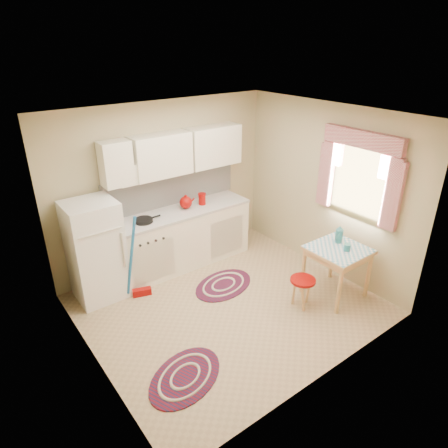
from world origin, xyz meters
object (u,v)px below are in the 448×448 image
(fridge, at_px, (95,251))
(table, at_px, (336,272))
(base_cabinets, at_px, (180,239))
(stool, at_px, (302,292))

(fridge, relative_size, table, 1.94)
(table, bearing_deg, base_cabinets, 122.74)
(base_cabinets, bearing_deg, stool, -69.64)
(fridge, relative_size, base_cabinets, 0.62)
(fridge, xyz_separation_m, base_cabinets, (1.34, 0.05, -0.26))
(table, distance_m, stool, 0.59)
(base_cabinets, height_order, table, base_cabinets)
(fridge, relative_size, stool, 3.33)
(fridge, height_order, table, fridge)
(fridge, bearing_deg, base_cabinets, 2.14)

